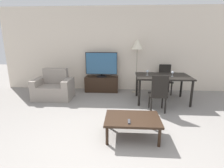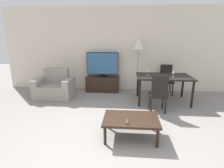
% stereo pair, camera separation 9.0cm
% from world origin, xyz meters
% --- Properties ---
extents(ground_plane, '(18.00, 18.00, 0.00)m').
position_xyz_m(ground_plane, '(0.00, 0.00, 0.00)').
color(ground_plane, gray).
extents(wall_back, '(7.64, 0.06, 2.70)m').
position_xyz_m(wall_back, '(0.00, 3.57, 1.35)').
color(wall_back, beige).
rests_on(wall_back, ground_plane).
extents(armchair, '(1.07, 0.71, 0.85)m').
position_xyz_m(armchair, '(-1.78, 2.50, 0.30)').
color(armchair, gray).
rests_on(armchair, ground_plane).
extents(tv_stand, '(1.07, 0.42, 0.49)m').
position_xyz_m(tv_stand, '(-0.47, 3.28, 0.25)').
color(tv_stand, black).
rests_on(tv_stand, ground_plane).
extents(tv, '(1.02, 0.32, 0.79)m').
position_xyz_m(tv, '(-0.47, 3.28, 0.89)').
color(tv, black).
rests_on(tv, tv_stand).
extents(coffee_table, '(0.96, 0.66, 0.37)m').
position_xyz_m(coffee_table, '(0.41, 0.55, 0.33)').
color(coffee_table, black).
rests_on(coffee_table, ground_plane).
extents(dining_table, '(1.43, 0.94, 0.73)m').
position_xyz_m(dining_table, '(1.31, 2.45, 0.65)').
color(dining_table, black).
rests_on(dining_table, ground_plane).
extents(dining_chair_near, '(0.40, 0.40, 0.91)m').
position_xyz_m(dining_chair_near, '(1.06, 1.67, 0.49)').
color(dining_chair_near, black).
rests_on(dining_chair_near, ground_plane).
extents(dining_chair_far, '(0.40, 0.40, 0.91)m').
position_xyz_m(dining_chair_far, '(1.56, 3.23, 0.49)').
color(dining_chair_far, black).
rests_on(dining_chair_far, ground_plane).
extents(floor_lamp, '(0.37, 0.37, 1.70)m').
position_xyz_m(floor_lamp, '(0.65, 3.23, 1.48)').
color(floor_lamp, gray).
rests_on(floor_lamp, ground_plane).
extents(remote_primary, '(0.04, 0.15, 0.02)m').
position_xyz_m(remote_primary, '(0.34, 0.38, 0.38)').
color(remote_primary, '#38383D').
rests_on(remote_primary, coffee_table).
extents(wine_glass_left, '(0.07, 0.07, 0.15)m').
position_xyz_m(wine_glass_left, '(0.89, 2.46, 0.83)').
color(wine_glass_left, silver).
rests_on(wine_glass_left, dining_table).
extents(wine_glass_center, '(0.07, 0.07, 0.15)m').
position_xyz_m(wine_glass_center, '(1.53, 2.33, 0.83)').
color(wine_glass_center, silver).
rests_on(wine_glass_center, dining_table).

